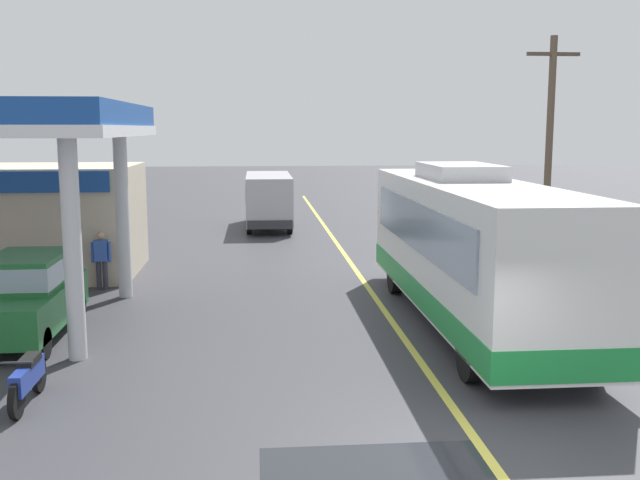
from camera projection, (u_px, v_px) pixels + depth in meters
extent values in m
plane|color=#38383D|center=(335.00, 241.00, 29.54)|extent=(120.00, 120.00, 0.00)
cube|color=#D8CC4C|center=(351.00, 264.00, 24.61)|extent=(0.16, 50.00, 0.01)
cube|color=white|center=(470.00, 244.00, 16.84)|extent=(2.50, 11.00, 2.90)
cube|color=#1E8C3F|center=(468.00, 291.00, 17.01)|extent=(2.54, 11.04, 0.56)
cube|color=#8C9EAD|center=(572.00, 264.00, 11.40)|extent=(2.30, 0.10, 1.40)
cube|color=#8C9EAD|center=(416.00, 226.00, 16.67)|extent=(0.06, 9.35, 1.10)
cube|color=#8C9EAD|center=(524.00, 225.00, 16.88)|extent=(0.06, 9.35, 1.10)
cube|color=white|center=(574.00, 220.00, 11.31)|extent=(1.75, 0.08, 0.32)
cube|color=#B2B2B7|center=(460.00, 171.00, 17.58)|extent=(1.60, 2.80, 0.36)
cylinder|color=black|center=(471.00, 354.00, 13.12)|extent=(0.30, 1.00, 1.00)
cylinder|color=black|center=(588.00, 351.00, 13.31)|extent=(0.30, 1.00, 1.00)
cylinder|color=black|center=(395.00, 275.00, 20.21)|extent=(0.30, 1.00, 1.00)
cylinder|color=black|center=(473.00, 274.00, 20.40)|extent=(0.30, 1.00, 1.00)
cylinder|color=silver|center=(72.00, 245.00, 14.12)|extent=(0.36, 0.36, 4.60)
cylinder|color=silver|center=(122.00, 213.00, 19.44)|extent=(0.36, 0.36, 4.60)
cube|color=beige|center=(23.00, 220.00, 22.66)|extent=(7.00, 4.40, 3.40)
cube|color=#1E602D|center=(26.00, 306.00, 15.76)|extent=(1.70, 4.20, 0.80)
cube|color=#1E602D|center=(27.00, 271.00, 15.84)|extent=(1.50, 2.31, 0.70)
cube|color=#8C9EAD|center=(27.00, 271.00, 15.84)|extent=(1.53, 2.35, 0.49)
cylinder|color=black|center=(43.00, 343.00, 14.40)|extent=(0.20, 0.64, 0.64)
cylinder|color=black|center=(14.00, 308.00, 17.23)|extent=(0.20, 0.64, 0.64)
cylinder|color=black|center=(79.00, 307.00, 17.36)|extent=(0.20, 0.64, 0.64)
cube|color=#A5A5AD|center=(268.00, 198.00, 33.34)|extent=(2.00, 6.00, 2.10)
cube|color=#8C9EAD|center=(268.00, 189.00, 33.28)|extent=(2.04, 5.10, 0.80)
cube|color=#2D2D33|center=(270.00, 225.00, 30.47)|extent=(1.90, 0.16, 0.36)
cylinder|color=black|center=(249.00, 225.00, 31.45)|extent=(0.22, 0.76, 0.76)
cylinder|color=black|center=(290.00, 225.00, 31.60)|extent=(0.22, 0.76, 0.76)
cylinder|color=black|center=(250.00, 215.00, 35.39)|extent=(0.22, 0.76, 0.76)
cylinder|color=black|center=(286.00, 214.00, 35.54)|extent=(0.22, 0.76, 0.76)
cylinder|color=black|center=(16.00, 400.00, 11.44)|extent=(0.10, 0.60, 0.60)
cylinder|color=black|center=(39.00, 375.00, 12.62)|extent=(0.10, 0.60, 0.60)
cube|color=navy|center=(27.00, 375.00, 12.00)|extent=(0.20, 1.30, 0.36)
cube|color=black|center=(29.00, 360.00, 12.11)|extent=(0.24, 0.60, 0.12)
cylinder|color=#2D2D33|center=(15.00, 363.00, 11.40)|extent=(0.55, 0.04, 0.04)
cylinder|color=#33333F|center=(99.00, 275.00, 20.64)|extent=(0.14, 0.14, 0.82)
cylinder|color=#33333F|center=(105.00, 275.00, 20.66)|extent=(0.14, 0.14, 0.82)
cube|color=#3359B2|center=(101.00, 251.00, 20.54)|extent=(0.36, 0.22, 0.60)
sphere|color=tan|center=(100.00, 235.00, 20.48)|extent=(0.22, 0.22, 0.22)
cylinder|color=#3359B2|center=(93.00, 252.00, 20.53)|extent=(0.09, 0.09, 0.58)
cylinder|color=#3359B2|center=(109.00, 252.00, 20.57)|extent=(0.09, 0.09, 0.58)
cylinder|color=brown|center=(549.00, 151.00, 24.65)|extent=(0.24, 0.24, 7.58)
cube|color=#4C3D33|center=(553.00, 54.00, 24.16)|extent=(1.80, 0.12, 0.12)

